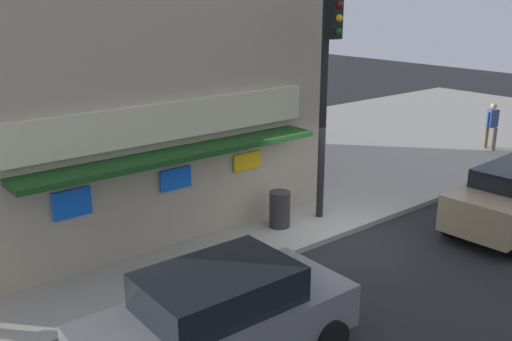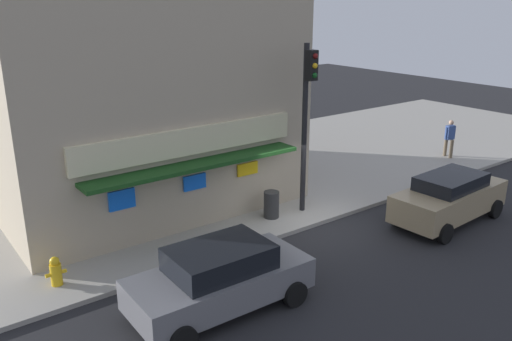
# 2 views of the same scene
# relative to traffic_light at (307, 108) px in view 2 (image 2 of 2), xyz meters

# --- Properties ---
(ground_plane) EXTENTS (65.07, 65.07, 0.00)m
(ground_plane) POSITION_rel_traffic_light_xyz_m (-0.56, -1.03, -3.75)
(ground_plane) COLOR #232326
(sidewalk) EXTENTS (43.38, 11.64, 0.14)m
(sidewalk) POSITION_rel_traffic_light_xyz_m (-0.56, 4.79, -3.68)
(sidewalk) COLOR #A39E93
(sidewalk) RESTS_ON ground_plane
(corner_building) EXTENTS (9.85, 10.16, 7.95)m
(corner_building) POSITION_rel_traffic_light_xyz_m (-3.85, 5.63, 0.36)
(corner_building) COLOR tan
(corner_building) RESTS_ON sidewalk
(traffic_light) EXTENTS (0.32, 0.58, 5.67)m
(traffic_light) POSITION_rel_traffic_light_xyz_m (0.00, 0.00, 0.00)
(traffic_light) COLOR black
(traffic_light) RESTS_ON sidewalk
(fire_hydrant) EXTENTS (0.53, 0.29, 0.79)m
(fire_hydrant) POSITION_rel_traffic_light_xyz_m (-8.39, 0.11, -3.23)
(fire_hydrant) COLOR gold
(fire_hydrant) RESTS_ON sidewalk
(trash_can) EXTENTS (0.52, 0.52, 0.90)m
(trash_can) POSITION_rel_traffic_light_xyz_m (-1.25, 0.25, -3.16)
(trash_can) COLOR #2D2D2D
(trash_can) RESTS_ON sidewalk
(pedestrian) EXTENTS (0.54, 0.57, 1.73)m
(pedestrian) POSITION_rel_traffic_light_xyz_m (9.72, 0.87, -2.67)
(pedestrian) COLOR brown
(pedestrian) RESTS_ON sidewalk
(potted_plant_by_doorway) EXTENTS (0.53, 0.53, 0.93)m
(potted_plant_by_doorway) POSITION_rel_traffic_light_xyz_m (-7.41, 1.68, -3.07)
(potted_plant_by_doorway) COLOR gray
(potted_plant_by_doorway) RESTS_ON sidewalk
(parked_car_grey) EXTENTS (4.41, 2.18, 1.64)m
(parked_car_grey) POSITION_rel_traffic_light_xyz_m (-5.52, -3.15, -2.90)
(parked_car_grey) COLOR slate
(parked_car_grey) RESTS_ON ground_plane
(parked_car_tan) EXTENTS (4.53, 2.11, 1.65)m
(parked_car_tan) POSITION_rel_traffic_light_xyz_m (3.44, -3.34, -2.89)
(parked_car_tan) COLOR #9E8966
(parked_car_tan) RESTS_ON ground_plane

